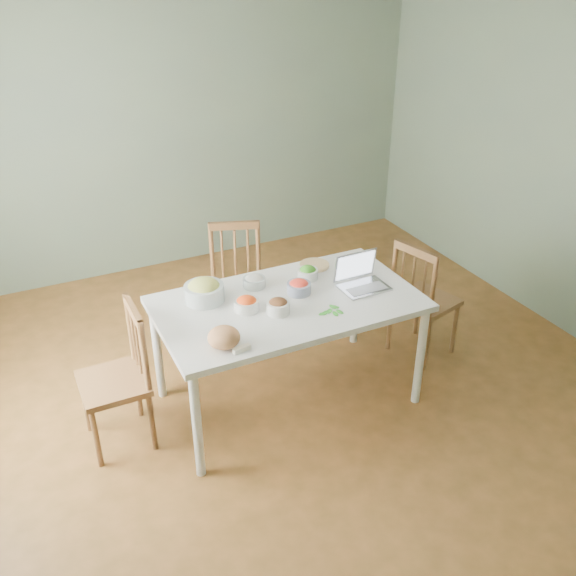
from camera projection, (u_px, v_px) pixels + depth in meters
name	position (u px, v px, depth m)	size (l,w,h in m)	color
floor	(291.00, 389.00, 4.78)	(5.00, 5.00, 0.00)	#4E3314
wall_back	(178.00, 133.00, 6.09)	(5.00, 0.00, 2.70)	slate
wall_right	(570.00, 171.00, 5.08)	(0.00, 5.00, 2.70)	slate
dining_table	(288.00, 351.00, 4.48)	(1.78, 1.00, 0.83)	white
chair_far	(237.00, 288.00, 5.12)	(0.44, 0.42, 1.00)	#4D3111
chair_left	(113.00, 380.00, 4.06)	(0.44, 0.42, 1.00)	#4D3111
chair_right	(425.00, 298.00, 4.99)	(0.44, 0.42, 1.00)	#4D3111
bread_boule	(224.00, 337.00, 3.77)	(0.20, 0.20, 0.13)	#A9724A
butter_stick	(242.00, 349.00, 3.75)	(0.11, 0.03, 0.03)	white
bowl_squash	(204.00, 290.00, 4.25)	(0.27, 0.27, 0.16)	gold
bowl_carrot	(247.00, 304.00, 4.15)	(0.17, 0.17, 0.09)	red
bowl_onion	(254.00, 281.00, 4.44)	(0.16, 0.16, 0.09)	white
bowl_mushroom	(278.00, 306.00, 4.12)	(0.15, 0.15, 0.10)	#491E10
bowl_redpep	(299.00, 287.00, 4.35)	(0.17, 0.17, 0.10)	red
bowl_broccoli	(308.00, 272.00, 4.54)	(0.15, 0.15, 0.09)	#21631A
flatbread	(314.00, 265.00, 4.73)	(0.22, 0.22, 0.02)	tan
basil_bunch	(330.00, 311.00, 4.14)	(0.19, 0.19, 0.02)	#178121
laptop	(365.00, 274.00, 4.37)	(0.33, 0.26, 0.23)	silver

